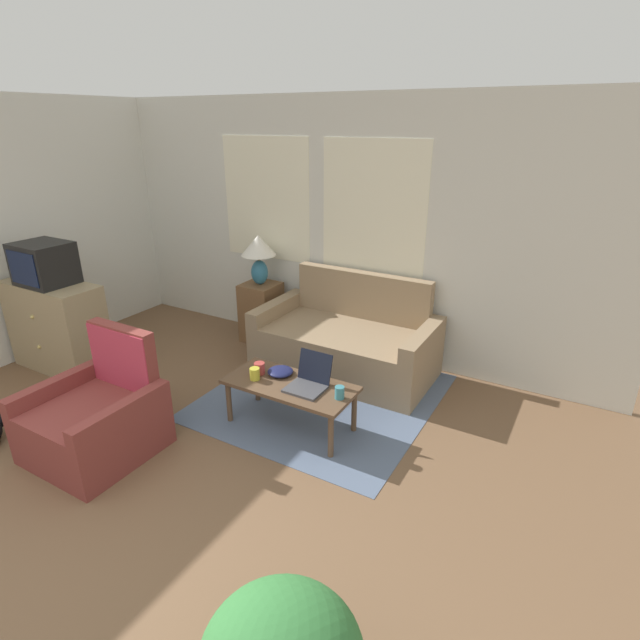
{
  "coord_description": "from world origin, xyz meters",
  "views": [
    {
      "loc": [
        2.56,
        -0.7,
        2.35
      ],
      "look_at": [
        0.57,
        2.76,
        0.75
      ],
      "focal_mm": 28.0,
      "sensor_mm": 36.0,
      "label": 1
    }
  ],
  "objects": [
    {
      "name": "armchair",
      "position": [
        -0.48,
        1.25,
        0.26
      ],
      "size": [
        0.83,
        0.81,
        0.91
      ],
      "color": "brown",
      "rests_on": "ground_plane"
    },
    {
      "name": "rug",
      "position": [
        0.6,
        2.76,
        0.0
      ],
      "size": [
        1.92,
        1.98,
        0.01
      ],
      "color": "slate",
      "rests_on": "ground_plane"
    },
    {
      "name": "laptop",
      "position": [
        0.76,
        2.25,
        0.45
      ],
      "size": [
        0.29,
        0.31,
        0.26
      ],
      "color": "#47474C",
      "rests_on": "coffee_table"
    },
    {
      "name": "side_table",
      "position": [
        -0.64,
        3.53,
        0.33
      ],
      "size": [
        0.38,
        0.38,
        0.67
      ],
      "color": "brown",
      "rests_on": "ground_plane"
    },
    {
      "name": "table_lamp",
      "position": [
        -0.64,
        3.53,
        1.03
      ],
      "size": [
        0.38,
        0.38,
        0.54
      ],
      "color": "teal",
      "rests_on": "side_table"
    },
    {
      "name": "cup_white",
      "position": [
        0.29,
        2.24,
        0.44
      ],
      "size": [
        0.09,
        0.09,
        0.1
      ],
      "color": "#B23D38",
      "rests_on": "coffee_table"
    },
    {
      "name": "wall_back",
      "position": [
        -0.0,
        3.83,
        1.31
      ],
      "size": [
        6.1,
        0.06,
        2.6
      ],
      "color": "silver",
      "rests_on": "ground_plane"
    },
    {
      "name": "cup_yellow",
      "position": [
        0.32,
        2.14,
        0.45
      ],
      "size": [
        0.08,
        0.08,
        0.1
      ],
      "color": "gold",
      "rests_on": "coffee_table"
    },
    {
      "name": "cup_navy",
      "position": [
        1.05,
        2.22,
        0.45
      ],
      "size": [
        0.07,
        0.07,
        0.1
      ],
      "color": "teal",
      "rests_on": "coffee_table"
    },
    {
      "name": "coffee_table",
      "position": [
        0.6,
        2.22,
        0.35
      ],
      "size": [
        1.06,
        0.49,
        0.4
      ],
      "color": "brown",
      "rests_on": "ground_plane"
    },
    {
      "name": "couch",
      "position": [
        0.54,
        3.36,
        0.28
      ],
      "size": [
        1.73,
        0.9,
        0.94
      ],
      "color": "#937A5B",
      "rests_on": "ground_plane"
    },
    {
      "name": "television",
      "position": [
        -1.98,
        1.95,
        1.09
      ],
      "size": [
        0.5,
        0.42,
        0.4
      ],
      "color": "black",
      "rests_on": "tv_dresser"
    },
    {
      "name": "snack_bowl",
      "position": [
        0.45,
        2.31,
        0.42
      ],
      "size": [
        0.21,
        0.21,
        0.05
      ],
      "color": "#191E4C",
      "rests_on": "coffee_table"
    },
    {
      "name": "tv_dresser",
      "position": [
        -1.98,
        1.96,
        0.45
      ],
      "size": [
        1.04,
        0.46,
        0.89
      ],
      "color": "#998460",
      "rests_on": "ground_plane"
    }
  ]
}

